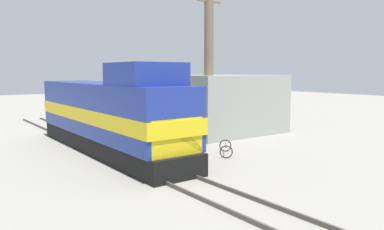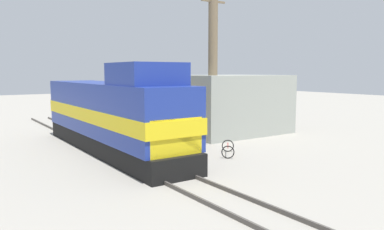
# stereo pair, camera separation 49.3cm
# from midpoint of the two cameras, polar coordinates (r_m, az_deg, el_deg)

# --- Properties ---
(ground_plane) EXTENTS (120.00, 120.00, 0.00)m
(ground_plane) POSITION_cam_midpoint_polar(r_m,az_deg,el_deg) (18.92, -10.66, -6.60)
(ground_plane) COLOR gray
(rail_near) EXTENTS (0.08, 38.08, 0.15)m
(rail_near) POSITION_cam_midpoint_polar(r_m,az_deg,el_deg) (18.61, -12.67, -6.63)
(rail_near) COLOR #4C4742
(rail_near) RESTS_ON ground_plane
(rail_far) EXTENTS (0.08, 38.08, 0.15)m
(rail_far) POSITION_cam_midpoint_polar(r_m,az_deg,el_deg) (19.21, -8.73, -6.13)
(rail_far) COLOR #4C4742
(rail_far) RESTS_ON ground_plane
(locomotive) EXTENTS (2.85, 14.14, 4.68)m
(locomotive) POSITION_cam_midpoint_polar(r_m,az_deg,el_deg) (20.22, -13.01, -0.09)
(locomotive) COLOR black
(locomotive) RESTS_ON ground_plane
(utility_pole) EXTENTS (1.80, 0.59, 9.81)m
(utility_pole) POSITION_cam_midpoint_polar(r_m,az_deg,el_deg) (23.88, 1.98, 8.15)
(utility_pole) COLOR #726047
(utility_pole) RESTS_ON ground_plane
(vendor_umbrella) EXTENTS (2.21, 2.21, 2.15)m
(vendor_umbrella) POSITION_cam_midpoint_polar(r_m,az_deg,el_deg) (23.44, -2.25, 0.75)
(vendor_umbrella) COLOR #4C4C4C
(vendor_umbrella) RESTS_ON ground_plane
(billboard_sign) EXTENTS (2.15, 0.12, 3.75)m
(billboard_sign) POSITION_cam_midpoint_polar(r_m,az_deg,el_deg) (26.28, -1.25, 3.51)
(billboard_sign) COLOR #595959
(billboard_sign) RESTS_ON ground_plane
(shrub_cluster) EXTENTS (0.77, 0.77, 0.77)m
(shrub_cluster) POSITION_cam_midpoint_polar(r_m,az_deg,el_deg) (23.58, -2.16, -2.94)
(shrub_cluster) COLOR #2D722D
(shrub_cluster) RESTS_ON ground_plane
(person_bystander) EXTENTS (0.34, 0.34, 1.71)m
(person_bystander) POSITION_cam_midpoint_polar(r_m,az_deg,el_deg) (20.71, -3.87, -2.74)
(person_bystander) COLOR #2D3347
(person_bystander) RESTS_ON ground_plane
(bicycle) EXTENTS (1.57, 1.94, 0.70)m
(bicycle) POSITION_cam_midpoint_polar(r_m,az_deg,el_deg) (21.94, -1.71, -3.70)
(bicycle) COLOR black
(bicycle) RESTS_ON ground_plane
(bicycle_spare) EXTENTS (1.56, 1.70, 0.65)m
(bicycle_spare) POSITION_cam_midpoint_polar(r_m,az_deg,el_deg) (19.51, 4.45, -5.10)
(bicycle_spare) COLOR black
(bicycle_spare) RESTS_ON ground_plane
(building_block_distant) EXTENTS (7.48, 6.24, 4.06)m
(building_block_distant) POSITION_cam_midpoint_polar(r_m,az_deg,el_deg) (26.77, 4.00, 1.74)
(building_block_distant) COLOR #999E93
(building_block_distant) RESTS_ON ground_plane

